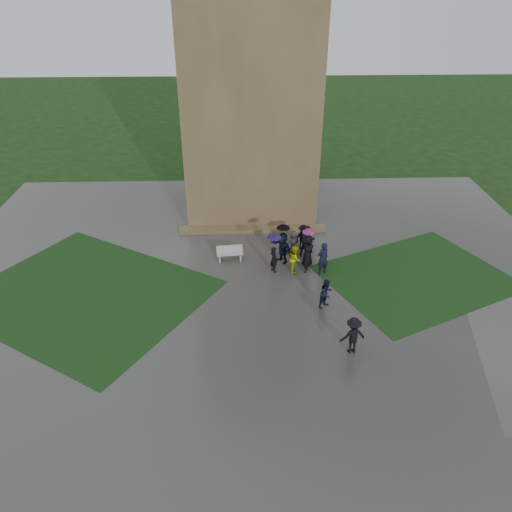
{
  "coord_description": "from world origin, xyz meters",
  "views": [
    {
      "loc": [
        -0.68,
        -16.78,
        14.3
      ],
      "look_at": [
        0.05,
        5.49,
        1.2
      ],
      "focal_mm": 35.0,
      "sensor_mm": 36.0,
      "label": 1
    }
  ],
  "objects_px": {
    "pedestrian_mid": "(326,293)",
    "pedestrian_near": "(353,335)",
    "tower": "(250,65)",
    "bench": "(230,253)"
  },
  "relations": [
    {
      "from": "pedestrian_mid",
      "to": "pedestrian_near",
      "type": "bearing_deg",
      "value": -120.42
    },
    {
      "from": "tower",
      "to": "pedestrian_mid",
      "type": "distance_m",
      "value": 15.24
    },
    {
      "from": "tower",
      "to": "pedestrian_near",
      "type": "height_order",
      "value": "tower"
    },
    {
      "from": "tower",
      "to": "bench",
      "type": "xyz_separation_m",
      "value": [
        -1.35,
        -7.86,
        -8.55
      ]
    },
    {
      "from": "bench",
      "to": "tower",
      "type": "bearing_deg",
      "value": 74.49
    },
    {
      "from": "pedestrian_mid",
      "to": "pedestrian_near",
      "type": "distance_m",
      "value": 3.3
    },
    {
      "from": "tower",
      "to": "pedestrian_near",
      "type": "distance_m",
      "value": 18.05
    },
    {
      "from": "bench",
      "to": "pedestrian_near",
      "type": "height_order",
      "value": "pedestrian_near"
    },
    {
      "from": "bench",
      "to": "pedestrian_mid",
      "type": "height_order",
      "value": "pedestrian_mid"
    },
    {
      "from": "tower",
      "to": "pedestrian_near",
      "type": "relative_size",
      "value": 10.54
    }
  ]
}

